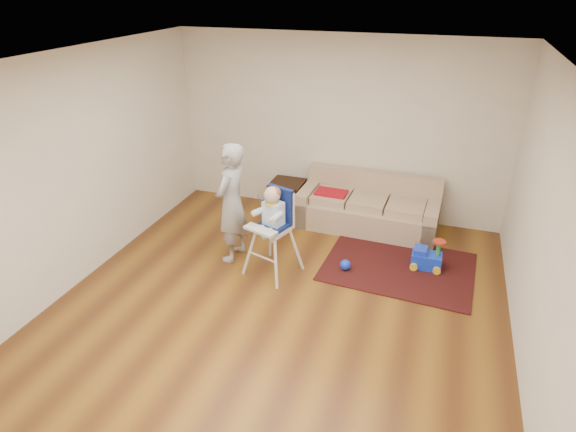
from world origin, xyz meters
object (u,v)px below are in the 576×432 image
(high_chair, at_px, (273,232))
(toy_ball, at_px, (345,265))
(sofa, at_px, (368,204))
(ride_on_toy, at_px, (427,253))
(side_table, at_px, (287,197))
(adult, at_px, (232,203))

(high_chair, bearing_deg, toy_ball, 37.83)
(sofa, distance_m, toy_ball, 1.29)
(sofa, relative_size, ride_on_toy, 4.99)
(side_table, xyz_separation_m, toy_ball, (1.26, -1.41, -0.17))
(ride_on_toy, height_order, high_chair, high_chair)
(sofa, bearing_deg, toy_ball, -89.93)
(ride_on_toy, distance_m, adult, 2.58)
(side_table, xyz_separation_m, adult, (-0.23, -1.55, 0.54))
(ride_on_toy, bearing_deg, toy_ball, -158.84)
(sofa, relative_size, toy_ball, 15.05)
(toy_ball, bearing_deg, high_chair, -160.39)
(sofa, relative_size, adult, 1.29)
(ride_on_toy, bearing_deg, sofa, 136.31)
(sofa, height_order, toy_ball, sofa)
(side_table, distance_m, ride_on_toy, 2.45)
(sofa, xyz_separation_m, side_table, (-1.31, 0.15, -0.14))
(toy_ball, xyz_separation_m, adult, (-1.49, -0.14, 0.71))
(high_chair, relative_size, adult, 0.74)
(ride_on_toy, relative_size, toy_ball, 3.01)
(sofa, bearing_deg, side_table, 175.52)
(sofa, distance_m, high_chair, 1.82)
(sofa, xyz_separation_m, ride_on_toy, (0.93, -0.87, -0.17))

